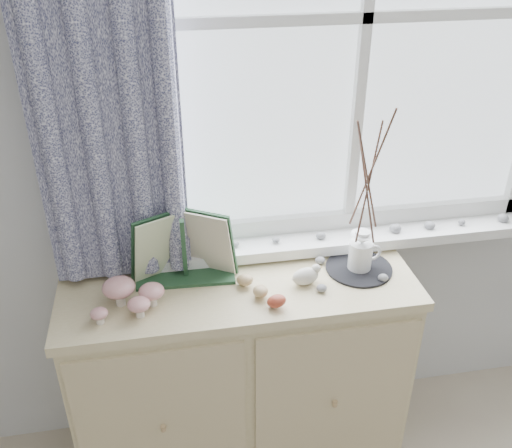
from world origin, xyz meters
name	(u,v)px	position (x,y,z in m)	size (l,w,h in m)	color
sideboard	(241,375)	(-0.15, 1.75, 0.43)	(1.20, 0.45, 0.85)	beige
botanical_book	(184,251)	(-0.32, 1.77, 0.98)	(0.38, 0.13, 0.27)	#1F4227
toadstool_cluster	(129,294)	(-0.51, 1.68, 0.90)	(0.23, 0.16, 0.10)	silver
wooden_eggs	(260,291)	(-0.09, 1.66, 0.87)	(0.13, 0.17, 0.06)	tan
songbird_figurine	(306,275)	(0.07, 1.71, 0.88)	(0.13, 0.06, 0.07)	silver
crocheted_doily	(359,268)	(0.27, 1.76, 0.85)	(0.23, 0.23, 0.01)	black
twig_pitcher	(369,177)	(0.27, 1.76, 1.21)	(0.23, 0.23, 0.62)	white
sideboard_pebbles	(341,275)	(0.20, 1.72, 0.86)	(0.26, 0.19, 0.02)	gray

